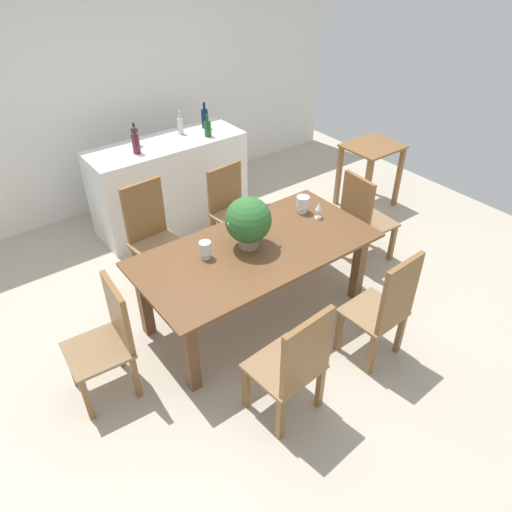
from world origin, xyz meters
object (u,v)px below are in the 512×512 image
at_px(chair_head_end, 109,336).
at_px(wine_bottle_tall, 205,118).
at_px(chair_near_right, 386,307).
at_px(wine_bottle_green, 208,128).
at_px(kitchen_counter, 170,183).
at_px(wine_bottle_clear, 180,125).
at_px(chair_near_left, 296,363).
at_px(chair_far_right, 231,205).
at_px(side_table, 371,161).
at_px(chair_far_left, 151,230).
at_px(chair_foot_end, 362,217).
at_px(crystal_vase_left, 303,202).
at_px(wine_bottle_amber, 136,143).
at_px(wine_bottle_dark, 135,137).
at_px(flower_centerpiece, 248,221).
at_px(crystal_vase_center_near, 205,249).
at_px(wine_glass, 319,207).
at_px(dining_table, 256,259).

distance_m(chair_head_end, wine_bottle_tall, 2.96).
relative_size(chair_near_right, wine_bottle_green, 4.24).
height_order(kitchen_counter, wine_bottle_clear, wine_bottle_clear).
bearing_deg(wine_bottle_clear, wine_bottle_green, -50.84).
relative_size(chair_near_left, wine_bottle_green, 4.10).
bearing_deg(chair_far_right, side_table, -12.43).
distance_m(chair_far_right, chair_near_left, 2.25).
bearing_deg(chair_far_right, chair_far_left, 174.63).
bearing_deg(chair_foot_end, crystal_vase_left, 76.93).
distance_m(wine_bottle_amber, wine_bottle_tall, 0.96).
bearing_deg(chair_far_right, crystal_vase_left, -78.62).
distance_m(chair_head_end, kitchen_counter, 2.44).
bearing_deg(wine_bottle_dark, flower_centerpiece, -88.62).
xyz_separation_m(wine_bottle_amber, wine_bottle_green, (0.83, -0.05, -0.02)).
bearing_deg(crystal_vase_center_near, wine_bottle_green, 56.44).
bearing_deg(wine_glass, wine_bottle_dark, 112.92).
xyz_separation_m(crystal_vase_left, wine_bottle_clear, (-0.24, 1.79, 0.25)).
relative_size(chair_far_left, wine_bottle_amber, 3.81).
xyz_separation_m(chair_far_left, chair_far_right, (0.92, -0.01, -0.04)).
xyz_separation_m(chair_foot_end, wine_bottle_green, (-0.67, 1.74, 0.54)).
height_order(chair_far_right, side_table, chair_far_right).
bearing_deg(wine_bottle_amber, crystal_vase_center_near, -98.30).
distance_m(crystal_vase_center_near, kitchen_counter, 1.88).
distance_m(dining_table, kitchen_counter, 1.90).
xyz_separation_m(chair_far_right, wine_bottle_clear, (0.00, 0.97, 0.57)).
bearing_deg(chair_near_right, chair_far_right, -92.36).
height_order(wine_bottle_amber, wine_bottle_tall, wine_bottle_tall).
relative_size(chair_far_right, wine_bottle_clear, 3.59).
bearing_deg(wine_bottle_dark, dining_table, -87.56).
distance_m(dining_table, wine_glass, 0.78).
xyz_separation_m(wine_glass, wine_bottle_dark, (-0.82, 1.95, 0.24)).
relative_size(chair_near_left, wine_bottle_tall, 3.43).
distance_m(chair_far_left, flower_centerpiece, 1.15).
relative_size(wine_bottle_dark, wine_bottle_tall, 0.84).
bearing_deg(chair_near_left, wine_bottle_clear, -111.20).
bearing_deg(wine_glass, chair_foot_end, -3.24).
bearing_deg(dining_table, chair_head_end, -179.71).
xyz_separation_m(chair_far_left, side_table, (2.78, -0.25, 0.03)).
bearing_deg(wine_bottle_green, crystal_vase_center_near, -123.56).
bearing_deg(chair_near_right, crystal_vase_center_near, -55.71).
relative_size(crystal_vase_center_near, wine_glass, 0.95).
distance_m(dining_table, crystal_vase_left, 0.76).
bearing_deg(flower_centerpiece, wine_glass, -1.23).
height_order(chair_head_end, flower_centerpiece, flower_centerpiece).
xyz_separation_m(chair_far_left, wine_bottle_dark, (0.38, 0.96, 0.53)).
bearing_deg(crystal_vase_left, chair_near_left, -132.81).
bearing_deg(chair_near_left, wine_bottle_dark, -101.39).
bearing_deg(chair_far_right, chair_foot_end, -54.14).
bearing_deg(kitchen_counter, dining_table, -96.11).
bearing_deg(side_table, wine_bottle_dark, 153.22).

